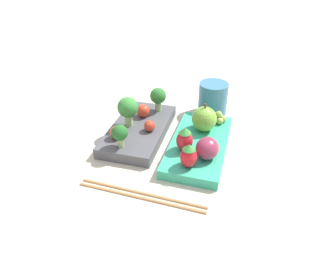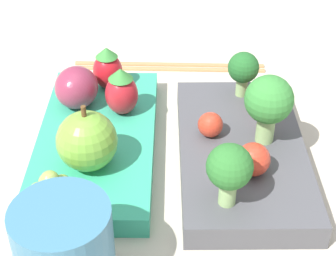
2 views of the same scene
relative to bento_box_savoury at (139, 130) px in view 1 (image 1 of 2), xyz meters
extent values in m
plane|color=#BCB29E|center=(-0.01, -0.07, -0.01)|extent=(4.00, 4.00, 0.00)
cube|color=#4C4C51|center=(0.00, 0.00, 0.00)|extent=(0.21, 0.14, 0.02)
cube|color=#33A87F|center=(0.00, -0.13, 0.00)|extent=(0.22, 0.13, 0.02)
cylinder|color=#93B770|center=(-0.08, -0.01, 0.02)|extent=(0.01, 0.01, 0.02)
sphere|color=#236028|center=(-0.08, -0.01, 0.04)|extent=(0.03, 0.03, 0.03)
cylinder|color=#93B770|center=(0.07, -0.01, 0.02)|extent=(0.01, 0.01, 0.02)
sphere|color=#2D702D|center=(0.07, -0.01, 0.05)|extent=(0.03, 0.03, 0.03)
cylinder|color=#93B770|center=(-0.01, 0.02, 0.02)|extent=(0.02, 0.02, 0.02)
sphere|color=#388438|center=(-0.01, 0.02, 0.05)|extent=(0.04, 0.04, 0.04)
sphere|color=red|center=(-0.06, 0.02, 0.02)|extent=(0.03, 0.03, 0.03)
sphere|color=red|center=(0.04, 0.01, 0.02)|extent=(0.03, 0.03, 0.03)
sphere|color=red|center=(-0.01, -0.03, 0.02)|extent=(0.02, 0.02, 0.02)
sphere|color=#70A838|center=(0.04, -0.12, 0.03)|extent=(0.05, 0.05, 0.05)
cylinder|color=brown|center=(0.04, -0.12, 0.06)|extent=(0.00, 0.00, 0.01)
ellipsoid|color=red|center=(-0.03, -0.11, 0.03)|extent=(0.03, 0.03, 0.04)
cone|color=#388438|center=(-0.03, -0.11, 0.05)|extent=(0.02, 0.02, 0.01)
ellipsoid|color=red|center=(-0.07, -0.14, 0.03)|extent=(0.03, 0.03, 0.04)
cone|color=#388438|center=(-0.07, -0.14, 0.05)|extent=(0.02, 0.02, 0.01)
ellipsoid|color=#892D47|center=(-0.04, -0.16, 0.03)|extent=(0.04, 0.04, 0.04)
sphere|color=#8EA84C|center=(0.09, -0.14, 0.02)|extent=(0.01, 0.01, 0.01)
sphere|color=#8EA84C|center=(0.09, -0.13, 0.02)|extent=(0.01, 0.01, 0.01)
sphere|color=#8EA84C|center=(0.08, -0.13, 0.02)|extent=(0.01, 0.01, 0.01)
sphere|color=#8EA84C|center=(0.08, -0.15, 0.02)|extent=(0.01, 0.01, 0.01)
sphere|color=#8EA84C|center=(0.09, -0.15, 0.02)|extent=(0.01, 0.01, 0.01)
sphere|color=#8EA84C|center=(0.09, -0.14, 0.03)|extent=(0.01, 0.01, 0.01)
cylinder|color=teal|center=(0.15, -0.11, 0.03)|extent=(0.06, 0.06, 0.07)
cylinder|color=#A37547|center=(-0.15, -0.09, -0.01)|extent=(0.03, 0.21, 0.01)
cylinder|color=#A37547|center=(-0.16, -0.09, -0.01)|extent=(0.03, 0.21, 0.01)
camera|label=1|loc=(-0.44, -0.26, 0.33)|focal=32.00mm
camera|label=2|loc=(0.38, 0.00, 0.31)|focal=60.00mm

